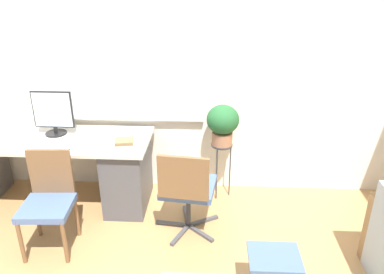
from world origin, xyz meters
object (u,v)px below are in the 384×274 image
object	(u,v)px
potted_plant	(223,122)
folding_stool	(274,260)
monitor	(53,113)
mouse	(71,147)
keyboard	(44,146)
office_chair_swivel	(187,189)
book_stack	(124,145)
plant_stand	(222,152)
desk_chair_wooden	(48,199)

from	to	relation	value
potted_plant	folding_stool	size ratio (longest dim) A/B	1.06
monitor	mouse	size ratio (longest dim) A/B	6.47
keyboard	office_chair_swivel	xyz separation A→B (m)	(1.37, -0.23, -0.28)
monitor	potted_plant	world-z (taller)	monitor
book_stack	potted_plant	world-z (taller)	potted_plant
mouse	office_chair_swivel	distance (m)	1.17
monitor	potted_plant	bearing A→B (deg)	3.85
monitor	plant_stand	distance (m)	1.77
book_stack	plant_stand	distance (m)	1.07
mouse	plant_stand	xyz separation A→B (m)	(1.43, 0.46, -0.23)
keyboard	monitor	bearing A→B (deg)	91.98
potted_plant	folding_stool	world-z (taller)	potted_plant
keyboard	desk_chair_wooden	bearing A→B (deg)	-67.72
office_chair_swivel	folding_stool	xyz separation A→B (m)	(0.68, -0.76, -0.12)
keyboard	mouse	world-z (taller)	mouse
monitor	book_stack	distance (m)	0.87
keyboard	folding_stool	size ratio (longest dim) A/B	0.93
book_stack	office_chair_swivel	size ratio (longest dim) A/B	0.27
plant_stand	book_stack	bearing A→B (deg)	-153.79
potted_plant	folding_stool	xyz separation A→B (m)	(0.36, -1.43, -0.51)
office_chair_swivel	potted_plant	world-z (taller)	potted_plant
mouse	plant_stand	size ratio (longest dim) A/B	0.11
book_stack	folding_stool	world-z (taller)	book_stack
monitor	keyboard	world-z (taller)	monitor
plant_stand	monitor	bearing A→B (deg)	-176.15
book_stack	folding_stool	bearing A→B (deg)	-37.14
office_chair_swivel	potted_plant	bearing A→B (deg)	-109.13
folding_stool	office_chair_swivel	bearing A→B (deg)	131.98
potted_plant	mouse	bearing A→B (deg)	-162.16
mouse	book_stack	size ratio (longest dim) A/B	0.29
keyboard	folding_stool	distance (m)	2.31
book_stack	potted_plant	bearing A→B (deg)	26.21
mouse	potted_plant	size ratio (longest dim) A/B	0.16
book_stack	potted_plant	size ratio (longest dim) A/B	0.56
monitor	plant_stand	size ratio (longest dim) A/B	0.74
monitor	keyboard	size ratio (longest dim) A/B	1.21
monitor	desk_chair_wooden	size ratio (longest dim) A/B	0.52
desk_chair_wooden	potted_plant	size ratio (longest dim) A/B	2.05
desk_chair_wooden	potted_plant	bearing A→B (deg)	27.45
mouse	desk_chair_wooden	bearing A→B (deg)	-99.34
book_stack	potted_plant	xyz separation A→B (m)	(0.93, 0.46, 0.07)
folding_stool	monitor	bearing A→B (deg)	147.56
potted_plant	office_chair_swivel	bearing A→B (deg)	-115.75
plant_stand	folding_stool	xyz separation A→B (m)	(0.36, -1.43, -0.17)
book_stack	folding_stool	size ratio (longest dim) A/B	0.60
potted_plant	monitor	bearing A→B (deg)	-176.15
office_chair_swivel	folding_stool	bearing A→B (deg)	138.60
monitor	keyboard	bearing A→B (deg)	-88.02
book_stack	desk_chair_wooden	distance (m)	0.80
book_stack	plant_stand	size ratio (longest dim) A/B	0.39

